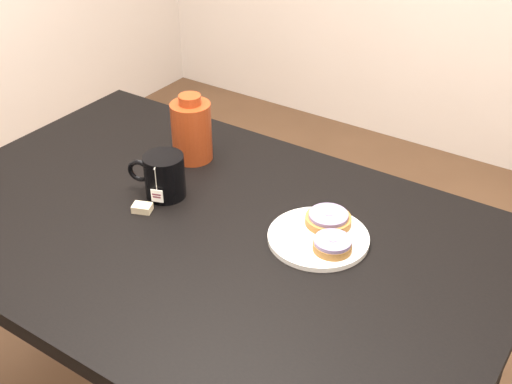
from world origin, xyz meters
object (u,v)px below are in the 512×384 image
table (205,253)px  bagel_package (192,130)px  bagel_front (332,244)px  teabag_pouch (142,208)px  bagel_back (328,219)px  plate (318,237)px  mug (164,176)px

table → bagel_package: (-0.21, 0.23, 0.17)m
bagel_front → teabag_pouch: (-0.45, -0.11, -0.02)m
bagel_front → teabag_pouch: bearing=-166.8°
bagel_package → bagel_back: bearing=-10.0°
table → plate: bearing=21.7°
table → bagel_front: bagel_front is taller
plate → table: bearing=-158.3°
bagel_back → mug: mug is taller
bagel_package → bagel_front: bearing=-17.4°
bagel_back → mug: bearing=-165.7°
mug → bagel_front: bearing=-16.8°
plate → mug: size_ratio=1.46×
bagel_back → teabag_pouch: size_ratio=2.53×
table → bagel_front: size_ratio=11.67×
bagel_back → plate: bearing=-84.8°
plate → mug: 0.41m
table → bagel_package: bearing=132.6°
plate → bagel_package: size_ratio=1.23×
table → teabag_pouch: (-0.16, -0.03, 0.09)m
bagel_back → teabag_pouch: (-0.40, -0.19, -0.02)m
table → mug: 0.22m
mug → bagel_package: size_ratio=0.85×
table → bagel_back: bearing=31.9°
table → bagel_front: bearing=13.6°
bagel_back → bagel_front: (0.05, -0.08, 0.00)m
table → bagel_back: bagel_back is taller
table → bagel_package: 0.36m
plate → bagel_package: bearing=163.9°
table → plate: (0.25, 0.10, 0.09)m
bagel_front → bagel_package: bearing=162.6°
bagel_package → mug: bearing=-72.7°
mug → bagel_package: 0.19m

